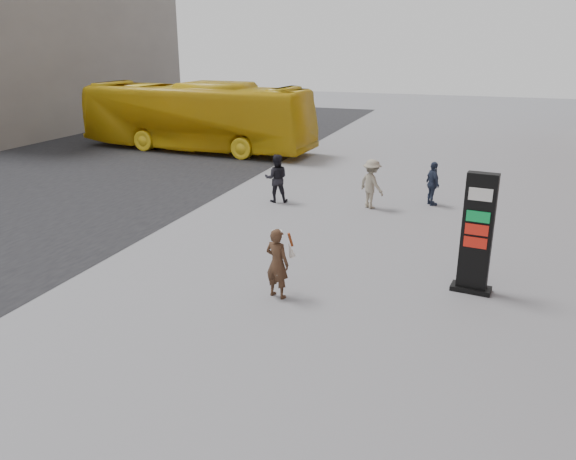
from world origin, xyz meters
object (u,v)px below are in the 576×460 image
(pedestrian_a, at_px, (276,178))
(pedestrian_b, at_px, (372,184))
(info_pylon, at_px, (477,234))
(bus, at_px, (196,116))
(woman, at_px, (277,262))
(pedestrian_c, at_px, (433,184))

(pedestrian_a, height_order, pedestrian_b, pedestrian_a)
(info_pylon, xyz_separation_m, bus, (-13.65, 12.87, 0.35))
(info_pylon, bearing_deg, bus, 143.30)
(bus, bearing_deg, woman, -142.70)
(info_pylon, relative_size, pedestrian_a, 1.62)
(bus, relative_size, pedestrian_b, 7.45)
(pedestrian_c, bearing_deg, info_pylon, 162.94)
(info_pylon, bearing_deg, pedestrian_b, 127.66)
(pedestrian_b, bearing_deg, info_pylon, 159.99)
(info_pylon, relative_size, pedestrian_b, 1.64)
(woman, distance_m, bus, 17.55)
(pedestrian_b, bearing_deg, pedestrian_a, 44.82)
(info_pylon, relative_size, pedestrian_c, 1.81)
(woman, bearing_deg, pedestrian_c, -90.55)
(woman, height_order, pedestrian_b, pedestrian_b)
(info_pylon, xyz_separation_m, pedestrian_a, (-6.54, 5.29, -0.50))
(woman, bearing_deg, pedestrian_b, -78.80)
(bus, xyz_separation_m, pedestrian_c, (12.10, -6.23, -0.93))
(bus, distance_m, pedestrian_a, 10.42)
(bus, distance_m, pedestrian_b, 12.60)
(woman, bearing_deg, pedestrian_a, -53.97)
(pedestrian_c, bearing_deg, pedestrian_b, 88.91)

